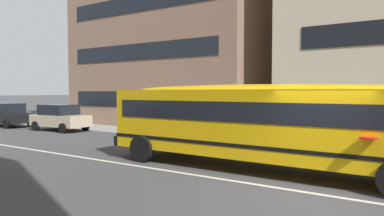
{
  "coord_description": "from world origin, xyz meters",
  "views": [
    {
      "loc": [
        2.4,
        -8.83,
        2.49
      ],
      "look_at": [
        -4.16,
        0.88,
        1.94
      ],
      "focal_mm": 33.83,
      "sensor_mm": 36.0,
      "label": 1
    }
  ],
  "objects": [
    {
      "name": "ground_plane",
      "position": [
        0.0,
        0.0,
        0.0
      ],
      "size": [
        400.0,
        400.0,
        0.0
      ],
      "primitive_type": "plane",
      "color": "#424244"
    },
    {
      "name": "sidewalk_far",
      "position": [
        0.0,
        7.83,
        0.01
      ],
      "size": [
        120.0,
        3.0,
        0.01
      ],
      "primitive_type": "cube",
      "color": "gray",
      "rests_on": "ground_plane"
    },
    {
      "name": "lane_centreline",
      "position": [
        0.0,
        0.0,
        0.0
      ],
      "size": [
        110.0,
        0.16,
        0.01
      ],
      "primitive_type": "cube",
      "color": "silver",
      "rests_on": "ground_plane"
    },
    {
      "name": "school_bus",
      "position": [
        -1.93,
        1.75,
        1.61
      ],
      "size": [
        12.1,
        2.92,
        2.7
      ],
      "rotation": [
        0.0,
        0.0,
        -0.01
      ],
      "color": "yellow",
      "rests_on": "ground_plane"
    },
    {
      "name": "parked_car_beige_past_driveway",
      "position": [
        -17.14,
        5.26,
        0.84
      ],
      "size": [
        3.96,
        2.0,
        1.64
      ],
      "rotation": [
        0.0,
        0.0,
        0.04
      ],
      "color": "#C1B28E",
      "rests_on": "ground_plane"
    },
    {
      "name": "parked_car_black_by_lamppost",
      "position": [
        -22.45,
        4.89,
        0.84
      ],
      "size": [
        3.93,
        1.94,
        1.64
      ],
      "rotation": [
        0.0,
        0.0,
        -0.02
      ],
      "color": "black",
      "rests_on": "ground_plane"
    },
    {
      "name": "apartment_block_far_left",
      "position": [
        -14.21,
        15.54,
        9.85
      ],
      "size": [
        14.76,
        12.47,
        19.7
      ],
      "color": "#93705B",
      "rests_on": "ground_plane"
    }
  ]
}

